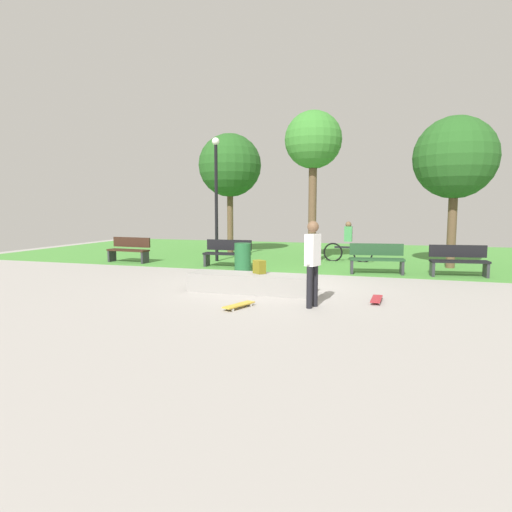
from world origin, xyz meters
The scene contains 17 objects.
ground_plane centered at (0.00, 0.00, 0.00)m, with size 28.00×28.00×0.00m, color #9E9993.
grass_lawn centered at (0.00, 8.09, 0.00)m, with size 26.60×11.83×0.01m, color #478C38.
concrete_ledge centered at (-0.21, -1.07, 0.22)m, with size 2.98×0.86×0.43m, color gray.
backpack_on_ledge centered at (-0.04, -0.96, 0.59)m, with size 0.28×0.20×0.32m, color olive.
skater_performing_trick centered at (1.48, -2.26, 1.02)m, with size 0.29×0.41×1.74m.
skateboard_by_ledge centered at (0.10, -2.78, 0.06)m, with size 0.46×0.82×0.08m.
skateboard_spare centered at (2.70, -1.34, 0.06)m, with size 0.23×0.81×0.08m.
park_bench_near_lamppost centered at (-2.38, 2.97, 0.48)m, with size 1.61×0.50×0.91m.
park_bench_far_right centered at (2.50, 2.84, 0.48)m, with size 1.65×0.70×0.91m.
park_bench_near_path centered at (-6.28, 3.04, 0.48)m, with size 1.63×0.59×0.91m.
park_bench_center_lawn centered at (4.80, 3.02, 0.48)m, with size 1.65×0.68×0.91m.
tree_slender_maple centered at (0.15, 4.83, 4.28)m, with size 2.01×2.01×5.38m.
tree_young_birch centered at (4.79, 4.96, 3.59)m, with size 2.66×2.66×4.95m.
tree_tall_oak centered at (-3.87, 7.11, 3.78)m, with size 2.68×2.68×5.15m.
lamp_post centered at (-3.35, 4.35, 2.74)m, with size 0.28×0.28×4.55m.
trash_bin centered at (-1.49, 1.98, 0.45)m, with size 0.51×0.51×0.90m, color #1E592D.
cyclist_on_bicycle centered at (1.35, 5.68, 0.63)m, with size 1.82×0.22×1.52m.
Camera 1 is at (3.07, -10.97, 2.00)m, focal length 31.14 mm.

